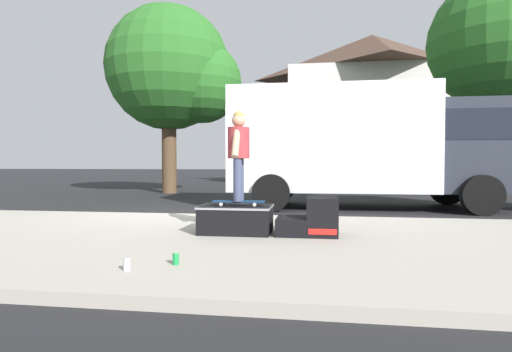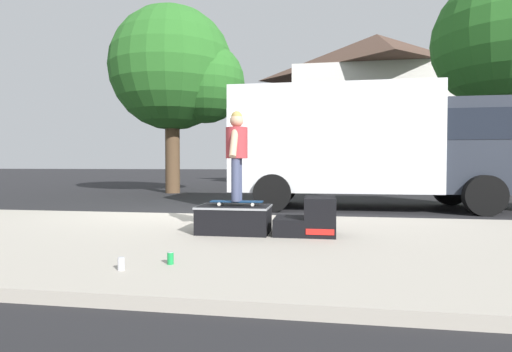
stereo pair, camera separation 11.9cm
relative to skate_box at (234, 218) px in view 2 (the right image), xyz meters
The scene contains 12 objects.
ground_plane 3.27m from the skate_box, 127.15° to the left, with size 140.00×140.00×0.00m, color black.
sidewalk_slab 2.03m from the skate_box, 168.39° to the right, with size 50.00×5.00×0.12m, color #A8A093.
skate_box is the anchor object (origin of this frame).
kicker_ramp 1.12m from the skate_box, ahead, with size 0.87×0.65×0.55m.
skateboard 0.25m from the skate_box, 53.74° to the left, with size 0.79×0.23×0.07m.
skater_kid 1.04m from the skate_box, 53.74° to the left, with size 0.33×0.69×1.34m.
soda_can 1.96m from the skate_box, 97.43° to the right, with size 0.07×0.07×0.13m.
soda_can_b 2.32m from the skate_box, 106.02° to the right, with size 0.07×0.07×0.13m.
box_truck 5.58m from the skate_box, 62.35° to the left, with size 6.91×2.63×3.05m.
street_tree_main 12.62m from the skate_box, 49.64° to the left, with size 4.93×4.48×7.54m.
street_tree_neighbour 10.93m from the skate_box, 114.42° to the left, with size 5.23×4.75×7.21m.
house_behind 18.46m from the skate_box, 75.89° to the left, with size 9.54×8.23×8.40m.
Camera 2 is at (3.21, -8.40, 1.15)m, focal length 28.07 mm.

